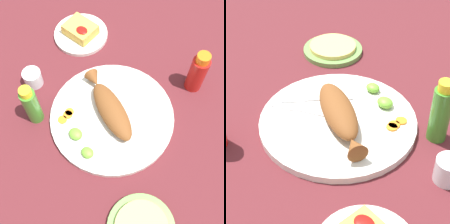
% 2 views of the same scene
% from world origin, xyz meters
% --- Properties ---
extents(ground_plane, '(4.00, 4.00, 0.00)m').
position_xyz_m(ground_plane, '(0.00, 0.00, 0.00)').
color(ground_plane, '#561E23').
extents(main_plate, '(0.37, 0.37, 0.02)m').
position_xyz_m(main_plate, '(0.00, 0.00, 0.01)').
color(main_plate, silver).
rests_on(main_plate, ground_plane).
extents(fried_fish, '(0.25, 0.16, 0.05)m').
position_xyz_m(fried_fish, '(-0.01, 0.01, 0.04)').
color(fried_fish, brown).
rests_on(fried_fish, main_plate).
extents(fork_near, '(0.17, 0.11, 0.00)m').
position_xyz_m(fork_near, '(0.08, 0.05, 0.02)').
color(fork_near, silver).
rests_on(fork_near, main_plate).
extents(fork_far, '(0.12, 0.15, 0.00)m').
position_xyz_m(fork_far, '(0.10, 0.01, 0.02)').
color(fork_far, silver).
rests_on(fork_far, main_plate).
extents(carrot_slice_near, '(0.03, 0.03, 0.00)m').
position_xyz_m(carrot_slice_near, '(-0.10, -0.07, 0.02)').
color(carrot_slice_near, orange).
rests_on(carrot_slice_near, main_plate).
extents(carrot_slice_mid, '(0.03, 0.03, 0.00)m').
position_xyz_m(carrot_slice_mid, '(-0.10, -0.08, 0.02)').
color(carrot_slice_mid, orange).
rests_on(carrot_slice_mid, main_plate).
extents(carrot_slice_far, '(0.03, 0.03, 0.00)m').
position_xyz_m(carrot_slice_far, '(-0.10, -0.11, 0.02)').
color(carrot_slice_far, orange).
rests_on(carrot_slice_far, main_plate).
extents(lime_wedge_main, '(0.04, 0.04, 0.02)m').
position_xyz_m(lime_wedge_main, '(-0.04, -0.12, 0.03)').
color(lime_wedge_main, '#6BB233').
rests_on(lime_wedge_main, main_plate).
extents(lime_wedge_side, '(0.04, 0.03, 0.02)m').
position_xyz_m(lime_wedge_side, '(0.02, -0.14, 0.03)').
color(lime_wedge_side, '#6BB233').
rests_on(lime_wedge_side, main_plate).
extents(hot_sauce_bottle_green, '(0.04, 0.04, 0.15)m').
position_xyz_m(hot_sauce_bottle_green, '(-0.18, -0.14, 0.07)').
color(hot_sauce_bottle_green, '#3D8428').
rests_on(hot_sauce_bottle_green, ground_plane).
extents(salt_cup, '(0.06, 0.06, 0.05)m').
position_xyz_m(salt_cup, '(-0.27, -0.06, 0.02)').
color(salt_cup, silver).
rests_on(salt_cup, ground_plane).
extents(tortilla_plate, '(0.17, 0.17, 0.01)m').
position_xyz_m(tortilla_plate, '(0.26, -0.20, 0.01)').
color(tortilla_plate, '#6B9E4C').
rests_on(tortilla_plate, ground_plane).
extents(tortilla_stack, '(0.14, 0.14, 0.01)m').
position_xyz_m(tortilla_stack, '(0.26, -0.20, 0.02)').
color(tortilla_stack, '#E0C666').
rests_on(tortilla_stack, tortilla_plate).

